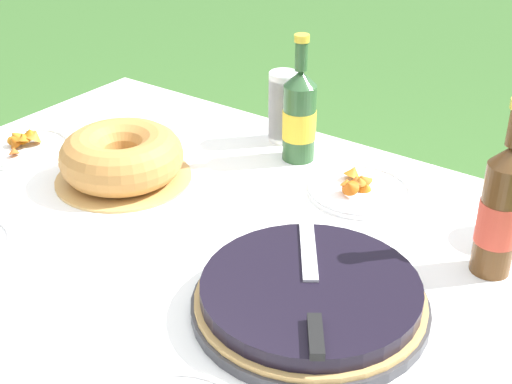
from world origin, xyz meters
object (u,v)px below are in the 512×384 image
(berry_tart, at_px, (310,297))
(cup_stack, at_px, (283,107))
(bundt_cake, at_px, (122,158))
(snack_plate_far, at_px, (359,188))
(serving_knife, at_px, (312,291))
(cider_bottle_green, at_px, (300,115))
(snack_plate_right, at_px, (25,146))
(cider_bottle_amber, at_px, (500,210))

(berry_tart, height_order, cup_stack, cup_stack)
(bundt_cake, bearing_deg, snack_plate_far, 28.59)
(berry_tart, height_order, serving_knife, serving_knife)
(cider_bottle_green, xyz_separation_m, snack_plate_right, (-0.56, -0.35, -0.10))
(bundt_cake, height_order, cider_bottle_green, cider_bottle_green)
(cider_bottle_amber, height_order, snack_plate_right, cider_bottle_amber)
(snack_plate_far, bearing_deg, cider_bottle_green, 161.37)
(bundt_cake, xyz_separation_m, snack_plate_far, (0.46, 0.25, -0.04))
(cider_bottle_green, bearing_deg, snack_plate_right, -147.74)
(cider_bottle_green, bearing_deg, cider_bottle_amber, -18.85)
(serving_knife, bearing_deg, bundt_cake, 39.01)
(cider_bottle_amber, height_order, snack_plate_far, cider_bottle_amber)
(bundt_cake, bearing_deg, serving_knife, -16.33)
(berry_tart, bearing_deg, snack_plate_right, 172.40)
(serving_knife, distance_m, cup_stack, 0.70)
(snack_plate_far, bearing_deg, berry_tart, -72.66)
(cup_stack, height_order, snack_plate_right, cup_stack)
(berry_tart, bearing_deg, bundt_cake, 165.42)
(bundt_cake, height_order, snack_plate_far, bundt_cake)
(cider_bottle_green, xyz_separation_m, cider_bottle_amber, (0.53, -0.18, 0.02))
(berry_tart, height_order, cider_bottle_amber, cider_bottle_amber)
(cider_bottle_green, bearing_deg, berry_tart, -55.36)
(berry_tart, bearing_deg, cup_stack, 127.72)
(berry_tart, xyz_separation_m, bundt_cake, (-0.58, 0.15, 0.03))
(bundt_cake, height_order, cider_bottle_amber, cider_bottle_amber)
(berry_tart, relative_size, cider_bottle_green, 1.33)
(berry_tart, height_order, bundt_cake, bundt_cake)
(cider_bottle_amber, bearing_deg, snack_plate_right, -170.99)
(berry_tart, xyz_separation_m, snack_plate_far, (-0.13, 0.40, -0.02))
(cup_stack, relative_size, snack_plate_right, 0.82)
(serving_knife, height_order, snack_plate_far, serving_knife)
(serving_knife, distance_m, bundt_cake, 0.63)
(serving_knife, bearing_deg, cider_bottle_green, -0.02)
(berry_tart, xyz_separation_m, serving_knife, (0.02, -0.02, 0.04))
(cider_bottle_amber, bearing_deg, berry_tart, -124.98)
(serving_knife, distance_m, cider_bottle_amber, 0.37)
(cup_stack, xyz_separation_m, snack_plate_far, (0.29, -0.13, -0.08))
(cup_stack, xyz_separation_m, cider_bottle_green, (0.09, -0.06, 0.02))
(berry_tart, height_order, cider_bottle_green, cider_bottle_green)
(berry_tart, bearing_deg, serving_knife, -55.34)
(berry_tart, relative_size, snack_plate_right, 1.86)
(snack_plate_far, bearing_deg, cup_stack, 155.37)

